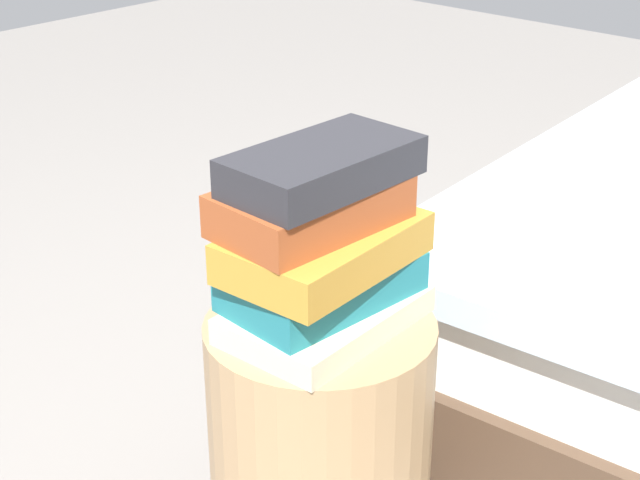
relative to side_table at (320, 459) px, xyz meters
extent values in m
cylinder|color=tan|center=(0.00, 0.00, 0.00)|extent=(0.36, 0.36, 0.51)
cube|color=beige|center=(0.00, 0.01, 0.27)|extent=(0.31, 0.21, 0.04)
cube|color=#1E727F|center=(-0.01, 0.00, 0.33)|extent=(0.30, 0.20, 0.06)
cube|color=#B7842D|center=(0.00, 0.01, 0.39)|extent=(0.31, 0.20, 0.06)
cube|color=#994723|center=(0.01, -0.01, 0.45)|extent=(0.28, 0.18, 0.06)
cube|color=#28282D|center=(-0.01, 0.00, 0.51)|extent=(0.29, 0.16, 0.06)
camera|label=1|loc=(0.96, 0.86, 1.01)|focal=54.88mm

